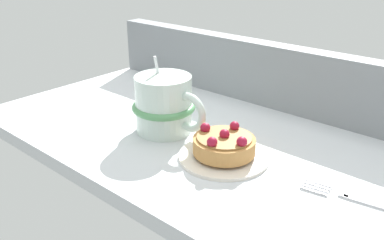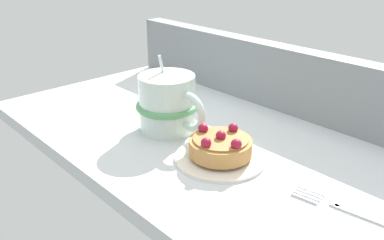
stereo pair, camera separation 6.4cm
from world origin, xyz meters
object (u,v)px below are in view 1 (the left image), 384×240
at_px(raspberry_tart, 224,144).
at_px(dessert_fork, 371,203).
at_px(coffee_mug, 165,105).
at_px(dessert_plate, 224,155).

height_order(raspberry_tart, dessert_fork, raspberry_tart).
bearing_deg(dessert_fork, coffee_mug, -178.25).
bearing_deg(dessert_plate, raspberry_tart, -91.86).
height_order(coffee_mug, dessert_fork, coffee_mug).
relative_size(raspberry_tart, dessert_fork, 0.52).
bearing_deg(raspberry_tart, dessert_fork, 6.28).
distance_m(raspberry_tart, dessert_fork, 0.21).
bearing_deg(raspberry_tart, dessert_plate, 88.14).
relative_size(raspberry_tart, coffee_mug, 0.65).
height_order(dessert_plate, coffee_mug, coffee_mug).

